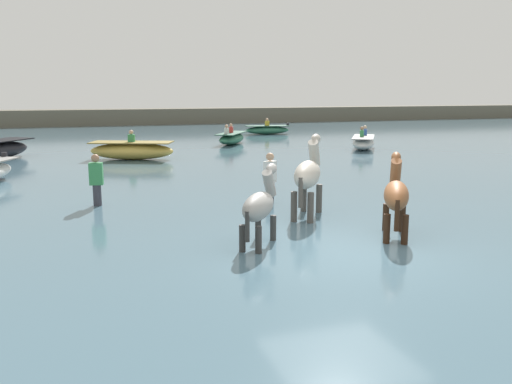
# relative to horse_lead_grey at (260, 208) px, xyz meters

# --- Properties ---
(ground_plane) EXTENTS (120.00, 120.00, 0.00)m
(ground_plane) POSITION_rel_horse_lead_grey_xyz_m (1.33, -0.70, -1.05)
(ground_plane) COLOR gray
(water_surface) EXTENTS (90.00, 90.00, 0.36)m
(water_surface) POSITION_rel_horse_lead_grey_xyz_m (1.33, 9.30, -0.87)
(water_surface) COLOR #476675
(water_surface) RESTS_ON ground
(horse_lead_grey) EXTENTS (1.22, 1.47, 1.78)m
(horse_lead_grey) POSITION_rel_horse_lead_grey_xyz_m (0.00, 0.00, 0.00)
(horse_lead_grey) COLOR gray
(horse_lead_grey) RESTS_ON ground
(horse_trailing_pinto) EXTENTS (1.42, 1.81, 2.14)m
(horse_trailing_pinto) POSITION_rel_horse_lead_grey_xyz_m (1.77, 1.83, 0.22)
(horse_trailing_pinto) COLOR beige
(horse_trailing_pinto) RESTS_ON ground
(horse_flank_chestnut) EXTENTS (1.17, 1.67, 1.92)m
(horse_flank_chestnut) POSITION_rel_horse_lead_grey_xyz_m (2.68, -0.26, 0.09)
(horse_flank_chestnut) COLOR brown
(horse_flank_chestnut) RESTS_ON ground
(boat_mid_channel) EXTENTS (2.49, 3.15, 1.07)m
(boat_mid_channel) POSITION_rel_horse_lead_grey_xyz_m (4.66, 18.18, -0.38)
(boat_mid_channel) COLOR #337556
(boat_mid_channel) RESTS_ON water_surface
(boat_far_inshore) EXTENTS (3.63, 2.41, 1.20)m
(boat_far_inshore) POSITION_rel_horse_lead_grey_xyz_m (-0.96, 13.34, -0.33)
(boat_far_inshore) COLOR gold
(boat_far_inshore) RESTS_ON water_surface
(boat_distant_east) EXTENTS (2.93, 1.15, 1.03)m
(boat_distant_east) POSITION_rel_horse_lead_grey_xyz_m (8.60, 23.67, -0.41)
(boat_distant_east) COLOR #337556
(boat_distant_east) RESTS_ON water_surface
(boat_mid_outer) EXTENTS (2.47, 3.13, 1.08)m
(boat_mid_outer) POSITION_rel_horse_lead_grey_xyz_m (10.00, 13.85, -0.38)
(boat_mid_outer) COLOR silver
(boat_mid_outer) RESTS_ON water_surface
(person_wading_close) EXTENTS (0.37, 0.36, 1.63)m
(person_wading_close) POSITION_rel_horse_lead_grey_xyz_m (1.45, 3.43, -0.18)
(person_wading_close) COLOR #383842
(person_wading_close) RESTS_ON ground
(person_onlooker_left) EXTENTS (0.35, 0.25, 1.63)m
(person_onlooker_left) POSITION_rel_horse_lead_grey_xyz_m (-2.67, 4.50, -0.18)
(person_onlooker_left) COLOR #383842
(person_onlooker_left) RESTS_ON ground
(far_shoreline) EXTENTS (80.00, 2.40, 1.64)m
(far_shoreline) POSITION_rel_horse_lead_grey_xyz_m (1.33, 36.37, -0.23)
(far_shoreline) COLOR #605B4C
(far_shoreline) RESTS_ON ground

